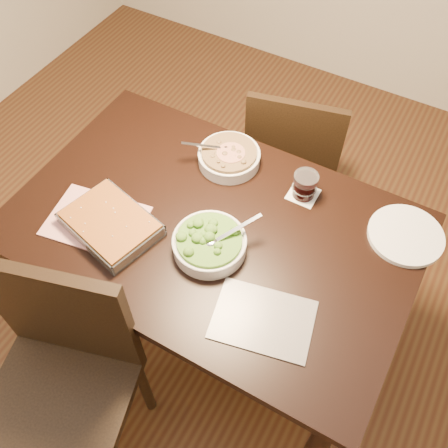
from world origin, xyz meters
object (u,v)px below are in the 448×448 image
(wine_tumbler, at_px, (305,185))
(broccoli_bowl, at_px, (210,243))
(dinner_plate, at_px, (406,235))
(stew_bowl, at_px, (229,156))
(baking_dish, at_px, (111,224))
(chair_far, at_px, (293,154))
(chair_near, at_px, (62,374))
(table, at_px, (213,241))

(wine_tumbler, bearing_deg, broccoli_bowl, -115.36)
(dinner_plate, bearing_deg, stew_bowl, 179.29)
(baking_dish, distance_m, chair_far, 0.98)
(baking_dish, height_order, chair_near, chair_near)
(stew_bowl, height_order, baking_dish, stew_bowl)
(table, height_order, chair_far, chair_far)
(broccoli_bowl, height_order, chair_near, chair_near)
(stew_bowl, height_order, chair_near, chair_near)
(table, height_order, broccoli_bowl, broccoli_bowl)
(baking_dish, bearing_deg, stew_bowl, 81.58)
(table, distance_m, chair_far, 0.72)
(table, xyz_separation_m, stew_bowl, (-0.09, 0.29, 0.13))
(broccoli_bowl, bearing_deg, baking_dish, -164.39)
(wine_tumbler, distance_m, dinner_plate, 0.38)
(stew_bowl, distance_m, baking_dish, 0.52)
(stew_bowl, bearing_deg, table, -72.03)
(broccoli_bowl, bearing_deg, chair_near, -114.10)
(wine_tumbler, height_order, chair_far, chair_far)
(stew_bowl, distance_m, dinner_plate, 0.70)
(chair_near, bearing_deg, stew_bowl, 67.56)
(dinner_plate, height_order, chair_far, chair_far)
(chair_far, bearing_deg, dinner_plate, 131.22)
(stew_bowl, distance_m, broccoli_bowl, 0.40)
(baking_dish, bearing_deg, chair_near, -63.92)
(table, relative_size, stew_bowl, 5.83)
(chair_near, bearing_deg, baking_dish, 85.76)
(baking_dish, xyz_separation_m, chair_near, (0.09, -0.45, -0.22))
(wine_tumbler, bearing_deg, table, -127.46)
(broccoli_bowl, distance_m, baking_dish, 0.35)
(chair_near, xyz_separation_m, chair_far, (0.22, 1.33, -0.06))
(table, distance_m, chair_near, 0.67)
(stew_bowl, bearing_deg, chair_far, 74.13)
(broccoli_bowl, distance_m, dinner_plate, 0.67)
(baking_dish, height_order, dinner_plate, baking_dish)
(chair_near, height_order, chair_far, chair_near)
(table, bearing_deg, stew_bowl, 107.97)
(stew_bowl, bearing_deg, baking_dish, -112.94)
(stew_bowl, relative_size, dinner_plate, 0.93)
(table, relative_size, baking_dish, 3.85)
(baking_dish, xyz_separation_m, chair_far, (0.32, 0.88, -0.29))
(baking_dish, distance_m, dinner_plate, 1.01)
(wine_tumbler, xyz_separation_m, chair_near, (-0.42, -0.92, -0.25))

